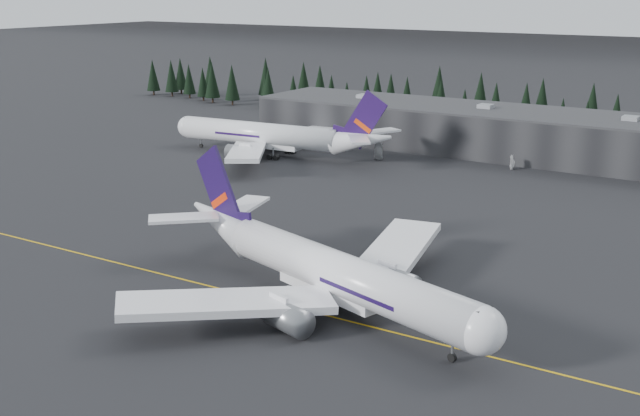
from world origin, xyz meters
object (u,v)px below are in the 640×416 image
Objects in this scene: gse_vehicle_a at (378,157)px; gse_vehicle_b at (512,167)px; jet_main at (319,267)px; terminal at (518,133)px; jet_parked at (277,136)px.

gse_vehicle_b is at bearing -4.50° from gse_vehicle_a.
gse_vehicle_a is at bearing -98.78° from gse_vehicle_b.
gse_vehicle_b is at bearing 110.42° from jet_main.
gse_vehicle_b is at bearing -74.19° from terminal.
jet_parked is (-68.12, 85.26, -0.00)m from jet_main.
jet_main is 104.84m from gse_vehicle_a.
terminal is 123.70m from jet_main.
jet_parked reaches higher than gse_vehicle_a.
terminal is 2.31× the size of jet_parked.
jet_parked is 13.95× the size of gse_vehicle_a.
jet_main is at bearing -84.74° from terminal.
jet_main reaches higher than gse_vehicle_b.
jet_main is 109.13m from jet_parked.
jet_main is at bearing 123.71° from jet_parked.
jet_parked is at bearing -146.27° from terminal.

